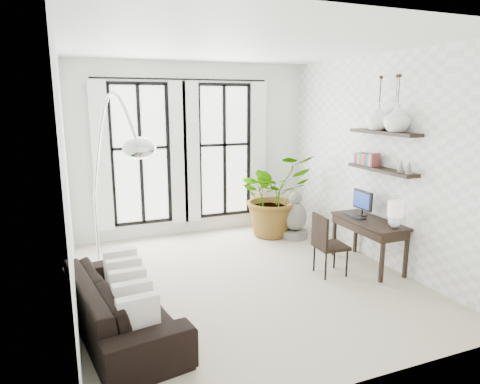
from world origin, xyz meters
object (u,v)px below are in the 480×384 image
plant (274,195)px  sofa (120,304)px  desk_chair (326,241)px  desk (371,223)px  arc_lamp (111,140)px  buddha (295,218)px

plant → sofa: bearing=-141.2°
plant → desk_chair: plant is taller
desk → desk_chair: size_ratio=1.38×
arc_lamp → buddha: bearing=20.6°
arc_lamp → buddha: (3.29, 1.24, -1.66)m
desk_chair → buddha: bearing=79.3°
desk → sofa: bearing=-172.8°
desk_chair → plant: bearing=89.4°
desk_chair → arc_lamp: bearing=174.5°
sofa → desk_chair: size_ratio=2.43×
sofa → desk: bearing=-91.7°
desk → buddha: size_ratio=1.42×
desk_chair → arc_lamp: size_ratio=0.35×
plant → arc_lamp: 3.62m
sofa → desk: desk is taller
desk → arc_lamp: size_ratio=0.48×
sofa → desk: (3.75, 0.48, 0.38)m
sofa → desk_chair: bearing=-89.6°
plant → desk_chair: bearing=-94.2°
sofa → buddha: (3.40, 2.18, 0.05)m
buddha → plant: bearing=130.8°
plant → desk: size_ratio=1.24×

